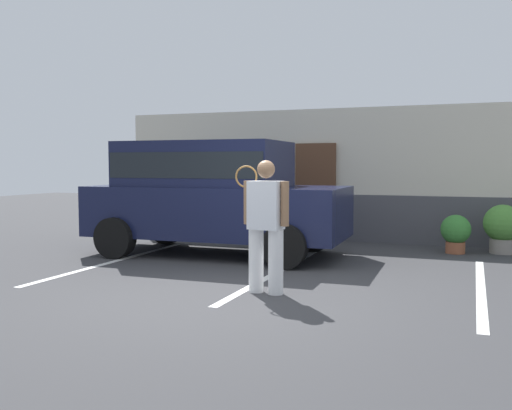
# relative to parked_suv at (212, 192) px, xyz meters

# --- Properties ---
(ground_plane) EXTENTS (40.00, 40.00, 0.00)m
(ground_plane) POSITION_rel_parked_suv_xyz_m (1.63, -2.79, -1.15)
(ground_plane) COLOR #38383A
(parking_stripe_0) EXTENTS (0.12, 4.40, 0.01)m
(parking_stripe_0) POSITION_rel_parked_suv_xyz_m (-1.22, -1.29, -1.14)
(parking_stripe_0) COLOR silver
(parking_stripe_0) RESTS_ON ground_plane
(parking_stripe_1) EXTENTS (0.12, 4.40, 0.01)m
(parking_stripe_1) POSITION_rel_parked_suv_xyz_m (1.66, -1.29, -1.14)
(parking_stripe_1) COLOR silver
(parking_stripe_1) RESTS_ON ground_plane
(parking_stripe_2) EXTENTS (0.12, 4.40, 0.01)m
(parking_stripe_2) POSITION_rel_parked_suv_xyz_m (4.55, -1.29, -1.14)
(parking_stripe_2) COLOR silver
(parking_stripe_2) RESTS_ON ground_plane
(house_frontage) EXTENTS (10.06, 0.40, 2.85)m
(house_frontage) POSITION_rel_parked_suv_xyz_m (1.62, 2.88, 0.19)
(house_frontage) COLOR beige
(house_frontage) RESTS_ON ground_plane
(parked_suv) EXTENTS (4.65, 2.27, 2.05)m
(parked_suv) POSITION_rel_parked_suv_xyz_m (0.00, 0.00, 0.00)
(parked_suv) COLOR #141938
(parked_suv) RESTS_ON ground_plane
(tennis_player_man) EXTENTS (0.76, 0.31, 1.69)m
(tennis_player_man) POSITION_rel_parked_suv_xyz_m (1.98, -2.57, -0.26)
(tennis_player_man) COLOR white
(tennis_player_man) RESTS_ON ground_plane
(potted_plant_by_porch) EXTENTS (0.54, 0.54, 0.72)m
(potted_plant_by_porch) POSITION_rel_parked_suv_xyz_m (4.14, 1.73, -0.75)
(potted_plant_by_porch) COLOR #9E5638
(potted_plant_by_porch) RESTS_ON ground_plane
(potted_plant_secondary) EXTENTS (0.69, 0.69, 0.91)m
(potted_plant_secondary) POSITION_rel_parked_suv_xyz_m (4.95, 2.03, -0.64)
(potted_plant_secondary) COLOR gray
(potted_plant_secondary) RESTS_ON ground_plane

